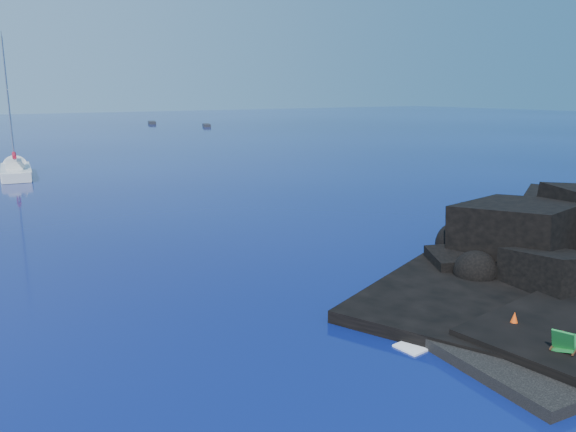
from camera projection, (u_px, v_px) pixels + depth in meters
name	position (u px, v px, depth m)	size (l,w,h in m)	color
ground	(481.00, 388.00, 15.09)	(400.00, 400.00, 0.00)	#030736
beach	(561.00, 341.00, 17.89)	(8.50, 6.00, 0.70)	black
surf_foam	(459.00, 296.00, 21.84)	(10.00, 8.00, 0.06)	white
sailboat	(16.00, 176.00, 52.17)	(2.52, 12.02, 12.61)	silver
deck_chair	(568.00, 336.00, 16.17)	(1.59, 0.69, 1.09)	#186C2B
marker_cone	(514.00, 321.00, 17.78)	(0.41, 0.41, 0.63)	#FF4A0D
distant_boat_a	(152.00, 124.00, 133.15)	(1.52, 4.89, 0.65)	#222327
distant_boat_b	(207.00, 127.00, 123.19)	(1.41, 4.55, 0.61)	black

